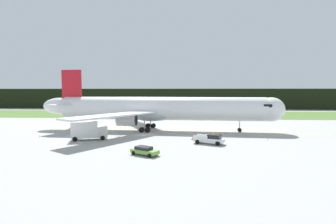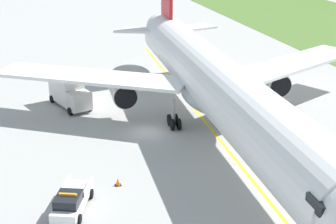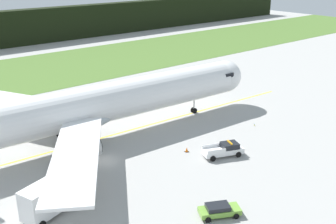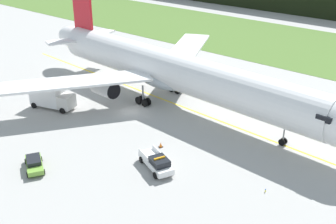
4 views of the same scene
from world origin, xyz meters
The scene contains 11 objects.
ground centered at (0.00, 0.00, 0.00)m, with size 320.00×320.00×0.00m, color #A1A09D.
grass_verge centered at (0.00, 50.10, 0.02)m, with size 320.00×34.56×0.04m, color #4B6D2D.
distant_tree_line centered at (0.00, 83.77, 5.37)m, with size 288.00×4.71×10.74m, color black.
taxiway_centerline_main centered at (3.19, 6.46, 0.00)m, with size 78.20×0.30×0.01m, color yellow.
airliner centered at (2.66, 6.49, 5.22)m, with size 59.42×44.38×14.90m.
ops_pickup_truck centered at (13.54, -9.22, 0.90)m, with size 5.83×3.80×1.94m.
catering_truck centered at (-10.11, -6.86, 1.91)m, with size 7.26×4.46×3.83m.
staff_car centered at (2.97, -18.30, 0.70)m, with size 4.59×3.53×1.30m.
apron_cone centered at (10.47, -5.11, 0.32)m, with size 0.52×0.52×0.65m.
taxiway_edge_light_east centered at (25.12, -5.05, 0.21)m, with size 0.12×0.12×0.38m.
taxiway_edge_light_west centered at (-21.21, -5.05, 0.24)m, with size 0.12×0.12×0.43m.
Camera 1 is at (9.22, -56.69, 9.66)m, focal length 28.01 mm.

